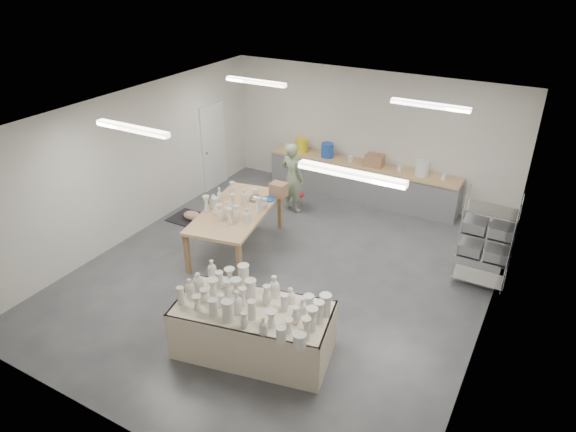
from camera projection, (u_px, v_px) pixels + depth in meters
The scene contains 9 objects.
room at pixel (281, 168), 8.70m from camera, with size 8.00×8.02×3.00m.
back_counter at pixel (361, 180), 12.16m from camera, with size 4.60×0.60×1.24m.
wire_shelf at pixel (486, 240), 8.81m from camera, with size 0.88×0.48×1.80m.
drying_table at pixel (254, 327), 7.51m from camera, with size 2.45×1.53×1.17m.
work_table at pixel (239, 208), 9.97m from camera, with size 1.59×2.52×1.25m.
rug at pixel (192, 219), 11.42m from camera, with size 1.00×0.70×0.02m, color black.
cat at pixel (192, 216), 11.35m from camera, with size 0.43×0.32×0.18m.
potter at pixel (293, 177), 11.50m from camera, with size 0.59×0.38×1.61m, color gray.
red_stool at pixel (298, 195), 11.96m from camera, with size 0.39×0.39×0.29m.
Camera 1 is at (3.94, -6.90, 5.39)m, focal length 32.00 mm.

